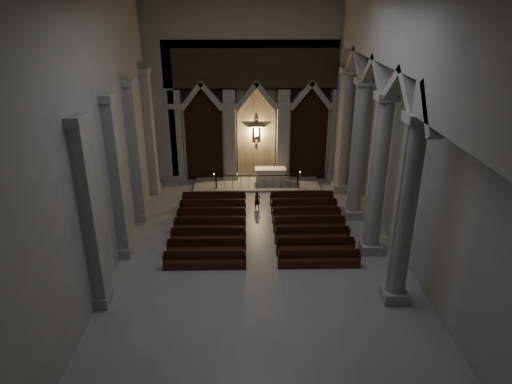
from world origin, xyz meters
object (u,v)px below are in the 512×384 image
candle_stand_right (300,186)px  worshipper (257,200)px  candle_stand_left (215,189)px  altar (270,176)px  altar_rail (257,180)px  pews (260,227)px

candle_stand_right → worshipper: bearing=-138.5°
candle_stand_left → altar: bearing=24.4°
altar_rail → worshipper: size_ratio=5.11×
pews → worshipper: size_ratio=8.59×
altar → candle_stand_right: (1.88, -1.29, -0.29)m
altar → worshipper: size_ratio=1.94×
altar_rail → worshipper: 2.94m
worshipper → pews: bearing=-104.9°
pews → altar: bearing=82.4°
altar_rail → candle_stand_right: (2.81, -0.39, -0.33)m
altar → candle_stand_right: 2.30m
pews → candle_stand_right: bearing=63.4°
altar → worshipper: 3.96m
altar → candle_stand_left: bearing=-155.6°
candle_stand_left → worshipper: bearing=-38.3°
altar → pews: altar is taller
pews → worshipper: 3.09m
altar_rail → candle_stand_left: candle_stand_left is taller
candle_stand_right → pews: candle_stand_right is taller
altar_rail → candle_stand_left: size_ratio=3.68×
altar_rail → candle_stand_right: candle_stand_right is taller
candle_stand_right → pews: size_ratio=0.16×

